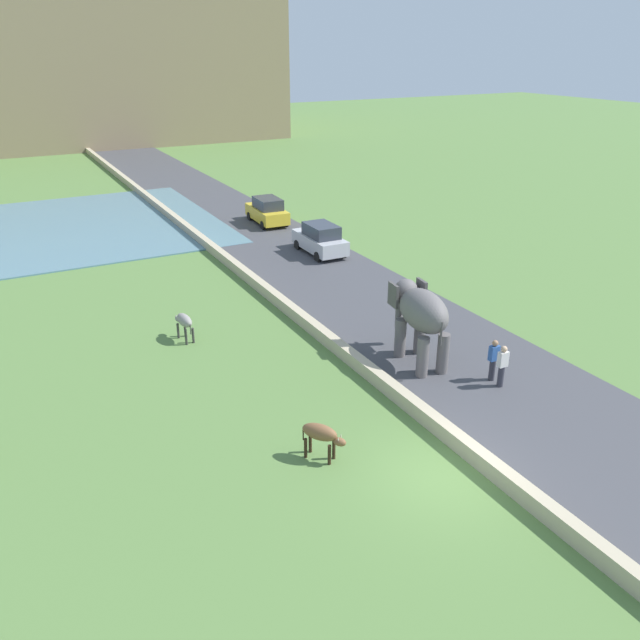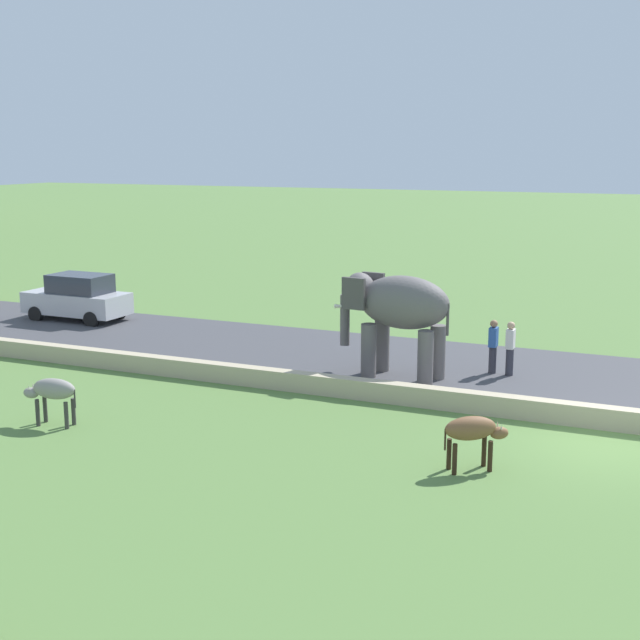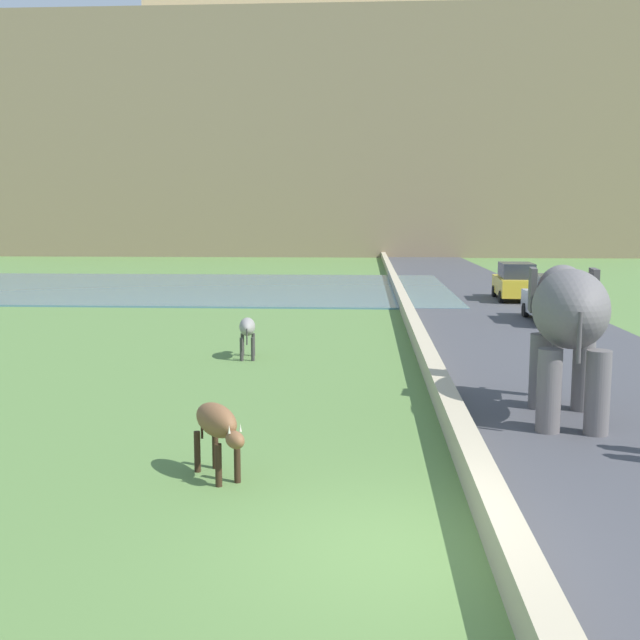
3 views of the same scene
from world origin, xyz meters
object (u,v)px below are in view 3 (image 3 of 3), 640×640
at_px(car_silver, 555,299).
at_px(cow_grey, 247,329).
at_px(car_yellow, 516,282).
at_px(elephant, 568,317).
at_px(cow_brown, 218,425).

height_order(car_silver, cow_grey, car_silver).
bearing_deg(car_yellow, car_silver, -89.98).
distance_m(elephant, car_silver, 14.10).
distance_m(car_yellow, cow_brown, 26.54).
relative_size(car_yellow, cow_brown, 3.10).
distance_m(cow_grey, cow_brown, 9.87).
bearing_deg(elephant, cow_brown, -148.99).
xyz_separation_m(car_yellow, car_silver, (0.00, -7.49, 0.00)).
bearing_deg(car_silver, cow_brown, -117.99).
relative_size(elephant, cow_brown, 2.70).
bearing_deg(car_silver, cow_grey, -143.74).
bearing_deg(elephant, car_yellow, 81.63).
distance_m(car_silver, cow_grey, 12.81).
xyz_separation_m(car_yellow, cow_grey, (-10.33, -15.07, -0.06)).
distance_m(elephant, cow_grey, 9.54).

